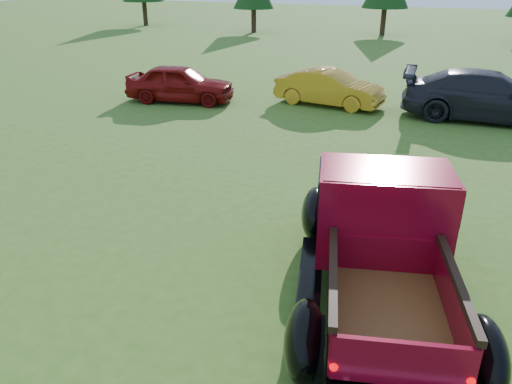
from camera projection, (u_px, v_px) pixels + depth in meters
name	position (u px, v px, depth m)	size (l,w,h in m)	color
ground	(257.00, 262.00, 8.11)	(120.00, 120.00, 0.00)	#365718
pickup_truck	(380.00, 233.00, 7.16)	(3.34, 5.35, 1.88)	black
show_car_red	(180.00, 83.00, 17.55)	(1.52, 3.78, 1.29)	maroon
show_car_yellow	(329.00, 88.00, 17.07)	(1.28, 3.67, 1.21)	#C18619
show_car_grey	(488.00, 96.00, 15.37)	(2.09, 5.15, 1.50)	black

